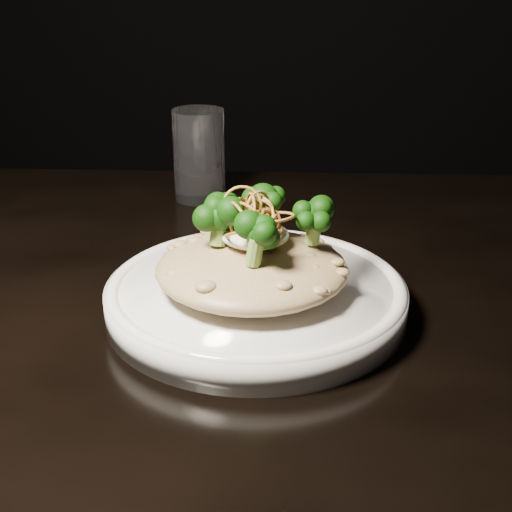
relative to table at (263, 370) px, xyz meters
The scene contains 7 objects.
table is the anchor object (origin of this frame).
plate 0.10m from the table, 97.76° to the right, with size 0.26×0.26×0.03m, color white.
risotto 0.14m from the table, 101.28° to the right, with size 0.17×0.17×0.04m, color brown.
broccoli 0.17m from the table, 89.45° to the right, with size 0.11×0.11×0.04m, color black, non-canonical shape.
cheese 0.16m from the table, 101.56° to the right, with size 0.06×0.06×0.02m, color white.
shallots 0.19m from the table, 99.65° to the right, with size 0.06×0.06×0.04m, color brown, non-canonical shape.
drinking_glass 0.32m from the table, 108.27° to the left, with size 0.07×0.07×0.12m, color silver.
Camera 1 is at (0.02, -0.60, 1.05)m, focal length 50.00 mm.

